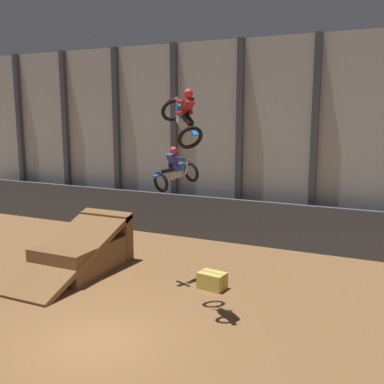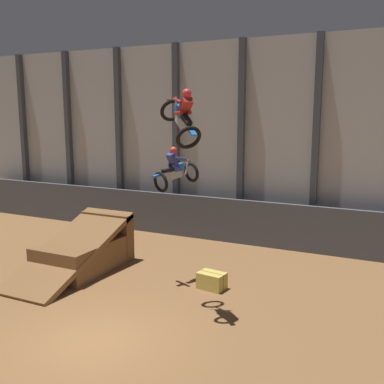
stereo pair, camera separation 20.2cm
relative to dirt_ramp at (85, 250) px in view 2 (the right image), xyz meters
name	(u,v)px [view 2 (the right image)]	position (x,y,z in m)	size (l,w,h in m)	color
ground_plane	(95,342)	(3.84, -4.44, -0.69)	(60.00, 60.00, 0.00)	brown
arena_back_wall	(242,141)	(3.84, 6.76, 3.89)	(32.00, 0.40, 9.16)	#ADB2B7
lower_barrier	(233,221)	(3.84, 5.67, 0.32)	(31.36, 0.20, 2.03)	#474C56
dirt_ramp	(85,250)	(0.00, 0.00, 0.00)	(2.26, 5.08, 2.06)	brown
rider_bike_left_air	(175,171)	(3.61, 0.54, 3.20)	(1.29, 1.84, 1.56)	black
rider_bike_right_air	(182,117)	(5.06, -1.78, 5.06)	(1.75, 1.63, 1.70)	black
hay_bale_trackside	(212,281)	(5.17, 0.18, -0.41)	(0.98, 0.72, 0.57)	#CCB751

